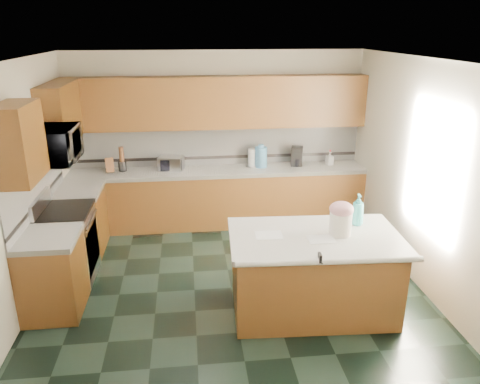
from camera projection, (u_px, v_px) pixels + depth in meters
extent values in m
plane|color=black|center=(231.00, 288.00, 5.74)|extent=(4.60, 4.60, 0.00)
plane|color=white|center=(229.00, 60.00, 4.84)|extent=(4.60, 4.60, 0.00)
cube|color=beige|center=(217.00, 138.00, 7.46)|extent=(4.60, 0.04, 2.70)
cube|color=beige|center=(264.00, 294.00, 3.12)|extent=(4.60, 0.04, 2.70)
cube|color=beige|center=(16.00, 192.00, 5.04)|extent=(0.04, 4.60, 2.70)
cube|color=beige|center=(425.00, 177.00, 5.54)|extent=(0.04, 4.60, 2.70)
cube|color=#361F07|center=(219.00, 199.00, 7.47)|extent=(4.60, 0.60, 0.86)
cube|color=silver|center=(218.00, 171.00, 7.32)|extent=(4.60, 0.64, 0.06)
cube|color=#361F07|center=(217.00, 102.00, 7.09)|extent=(4.60, 0.33, 0.78)
cube|color=silver|center=(217.00, 145.00, 7.47)|extent=(4.60, 0.02, 0.63)
cube|color=black|center=(217.00, 157.00, 7.53)|extent=(4.60, 0.01, 0.05)
cube|color=#361F07|center=(81.00, 222.00, 6.59)|extent=(0.60, 0.82, 0.86)
cube|color=silver|center=(77.00, 191.00, 6.43)|extent=(0.64, 0.82, 0.06)
cube|color=#361F07|center=(53.00, 276.00, 5.16)|extent=(0.60, 0.72, 0.86)
cube|color=silver|center=(47.00, 238.00, 5.00)|extent=(0.64, 0.72, 0.06)
cube|color=silver|center=(36.00, 185.00, 5.60)|extent=(0.02, 2.30, 0.63)
cube|color=black|center=(39.00, 200.00, 5.66)|extent=(0.01, 2.30, 0.05)
cube|color=#361F07|center=(60.00, 113.00, 6.19)|extent=(0.33, 1.09, 0.78)
cube|color=#361F07|center=(18.00, 143.00, 4.64)|extent=(0.33, 0.72, 0.78)
cube|color=#B7B7BC|center=(68.00, 246.00, 5.85)|extent=(0.60, 0.76, 0.88)
cube|color=black|center=(92.00, 247.00, 5.89)|extent=(0.02, 0.68, 0.55)
cube|color=black|center=(63.00, 212.00, 5.69)|extent=(0.62, 0.78, 0.04)
cylinder|color=#B7B7BC|center=(91.00, 220.00, 5.77)|extent=(0.02, 0.66, 0.02)
cube|color=#B7B7BC|center=(40.00, 203.00, 5.62)|extent=(0.06, 0.76, 0.18)
imported|color=#B7B7BC|center=(54.00, 145.00, 5.41)|extent=(0.50, 0.73, 0.41)
cube|color=#361F07|center=(313.00, 275.00, 5.17)|extent=(1.79, 1.08, 0.86)
cube|color=silver|center=(315.00, 238.00, 5.02)|extent=(1.89, 1.19, 0.06)
cylinder|color=silver|center=(330.00, 262.00, 4.51)|extent=(1.84, 0.16, 0.06)
cylinder|color=white|center=(340.00, 223.00, 4.99)|extent=(0.28, 0.28, 0.25)
ellipsoid|color=#CD8B95|center=(342.00, 209.00, 4.94)|extent=(0.26, 0.26, 0.16)
cylinder|color=tan|center=(342.00, 204.00, 4.92)|extent=(0.09, 0.03, 0.03)
sphere|color=tan|center=(338.00, 205.00, 4.91)|extent=(0.05, 0.05, 0.05)
sphere|color=tan|center=(346.00, 204.00, 4.92)|extent=(0.05, 0.05, 0.05)
imported|color=#39B5B8|center=(358.00, 210.00, 5.22)|extent=(0.15, 0.15, 0.36)
cube|color=white|center=(321.00, 239.00, 4.91)|extent=(0.28, 0.21, 0.00)
cube|color=white|center=(269.00, 235.00, 5.01)|extent=(0.30, 0.23, 0.00)
cube|color=black|center=(320.00, 258.00, 4.50)|extent=(0.03, 0.09, 0.08)
cylinder|color=black|center=(321.00, 262.00, 4.46)|extent=(0.01, 0.06, 0.01)
cube|color=#472814|center=(110.00, 165.00, 7.14)|extent=(0.15, 0.18, 0.24)
cylinder|color=black|center=(122.00, 166.00, 7.19)|extent=(0.12, 0.12, 0.15)
cylinder|color=#472814|center=(121.00, 154.00, 7.13)|extent=(0.07, 0.07, 0.23)
cube|color=#B7B7BC|center=(171.00, 163.00, 7.24)|extent=(0.42, 0.33, 0.21)
cube|color=black|center=(171.00, 166.00, 7.13)|extent=(0.33, 0.01, 0.17)
cylinder|color=white|center=(252.00, 158.00, 7.41)|extent=(0.13, 0.13, 0.29)
cylinder|color=#B7B7BC|center=(252.00, 166.00, 7.45)|extent=(0.19, 0.19, 0.01)
cylinder|color=#5AA1D4|center=(261.00, 157.00, 7.38)|extent=(0.19, 0.19, 0.32)
cylinder|color=#5AA1D4|center=(261.00, 146.00, 7.32)|extent=(0.09, 0.09, 0.05)
cube|color=black|center=(297.00, 156.00, 7.47)|extent=(0.22, 0.24, 0.30)
cylinder|color=black|center=(297.00, 162.00, 7.45)|extent=(0.13, 0.13, 0.13)
imported|color=white|center=(330.00, 158.00, 7.51)|extent=(0.12, 0.12, 0.22)
cylinder|color=red|center=(330.00, 151.00, 7.47)|extent=(0.02, 0.02, 0.03)
cube|color=white|center=(433.00, 169.00, 5.30)|extent=(0.02, 1.40, 1.10)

